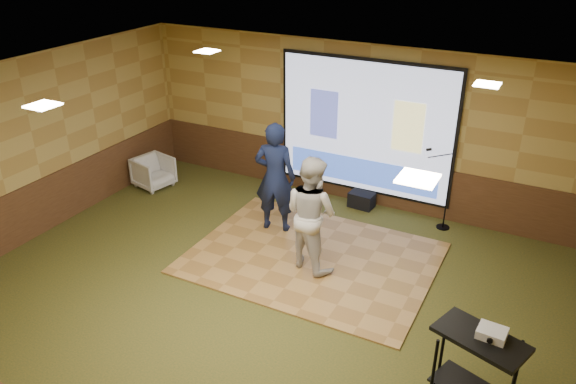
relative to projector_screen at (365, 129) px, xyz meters
The scene contains 17 objects.
ground 3.74m from the projector_screen, 90.00° to the right, with size 9.00×9.00×0.00m, color #2F3919.
room_shell 3.49m from the projector_screen, 90.00° to the right, with size 9.04×7.04×3.02m.
wainscot_back 1.00m from the projector_screen, 90.00° to the left, with size 9.00×0.04×0.95m, color #432916.
wainscot_left 5.73m from the projector_screen, 142.51° to the right, with size 0.04×7.00×0.95m, color #432916.
projector_screen is the anchor object (origin of this frame).
downlight_nw 3.12m from the projector_screen, 143.35° to the right, with size 0.32×0.32×0.02m, color #FFE6BF.
downlight_ne 3.12m from the projector_screen, 36.65° to the right, with size 0.32×0.32×0.02m, color #FFE6BF.
downlight_sw 5.61m from the projector_screen, 114.02° to the right, with size 0.32×0.32×0.02m, color #FFE6BF.
downlight_se 5.61m from the projector_screen, 65.98° to the right, with size 0.32×0.32×0.02m, color #FFE6BF.
dance_floor 2.68m from the projector_screen, 89.28° to the right, with size 3.78×2.88×0.03m, color #A5783C.
player_left 1.98m from the projector_screen, 119.51° to the right, with size 0.70×0.46×1.93m, color #131B3B.
player_right 2.51m from the projector_screen, 87.86° to the right, with size 0.89×0.69×1.82m, color beige.
av_table 5.14m from the projector_screen, 55.60° to the right, with size 0.94×0.50×0.99m.
projector 5.11m from the projector_screen, 54.43° to the right, with size 0.29×0.24×0.10m, color silver.
mic_stand 1.90m from the projector_screen, ahead, with size 0.57×0.23×1.45m.
banquet_chair 4.32m from the projector_screen, 162.27° to the right, with size 0.67×0.69×0.63m, color gray.
duffel_bag 1.35m from the projector_screen, 63.27° to the right, with size 0.46×0.31×0.29m, color black.
Camera 1 is at (3.18, -5.75, 4.91)m, focal length 35.00 mm.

